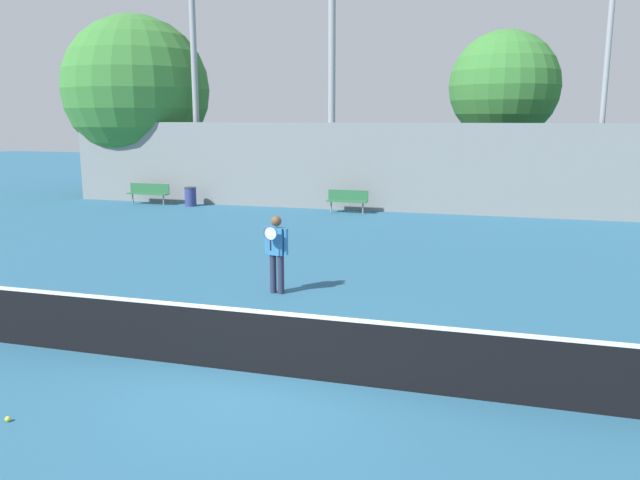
% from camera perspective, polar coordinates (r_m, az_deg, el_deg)
% --- Properties ---
extents(ground_plane, '(100.00, 100.00, 0.00)m').
position_cam_1_polar(ground_plane, '(9.41, -5.58, -12.03)').
color(ground_plane, '#285B7A').
extents(tennis_net, '(11.40, 0.09, 0.97)m').
position_cam_1_polar(tennis_net, '(9.23, -5.63, -9.21)').
color(tennis_net, '#195128').
rests_on(tennis_net, ground_plane).
extents(tennis_player, '(0.53, 0.42, 1.67)m').
position_cam_1_polar(tennis_player, '(13.20, -4.00, -0.92)').
color(tennis_player, '#282D47').
rests_on(tennis_player, ground_plane).
extents(bench_courtside_near, '(1.88, 0.40, 0.89)m').
position_cam_1_polar(bench_courtside_near, '(27.97, -15.40, 4.31)').
color(bench_courtside_near, '#28663D').
rests_on(bench_courtside_near, ground_plane).
extents(bench_courtside_far, '(1.61, 0.40, 0.89)m').
position_cam_1_polar(bench_courtside_far, '(24.55, 2.53, 3.79)').
color(bench_courtside_far, '#28663D').
rests_on(bench_courtside_far, ground_plane).
extents(light_pole_near_left, '(0.90, 0.60, 10.14)m').
position_cam_1_polar(light_pole_near_left, '(28.29, -11.42, 15.21)').
color(light_pole_near_left, '#939399').
rests_on(light_pole_near_left, ground_plane).
extents(light_pole_far_right, '(0.90, 0.60, 10.77)m').
position_cam_1_polar(light_pole_far_right, '(25.52, 1.09, 16.41)').
color(light_pole_far_right, '#939399').
rests_on(light_pole_far_right, ground_plane).
extents(light_pole_center_back, '(0.90, 0.60, 11.93)m').
position_cam_1_polar(light_pole_center_back, '(25.32, 25.07, 18.18)').
color(light_pole_center_back, '#939399').
rests_on(light_pole_center_back, ground_plane).
extents(trash_bin, '(0.51, 0.51, 0.81)m').
position_cam_1_polar(trash_bin, '(27.02, -11.76, 3.91)').
color(trash_bin, navy).
rests_on(trash_bin, ground_plane).
extents(tennis_ball, '(0.07, 0.07, 0.07)m').
position_cam_1_polar(tennis_ball, '(8.89, -26.65, -14.42)').
color(tennis_ball, '#D1E038').
rests_on(tennis_ball, ground_plane).
extents(back_fence, '(30.41, 0.06, 3.50)m').
position_cam_1_polar(back_fence, '(24.70, 8.61, 6.50)').
color(back_fence, gray).
rests_on(back_fence, ground_plane).
extents(tree_green_tall, '(6.80, 6.80, 8.38)m').
position_cam_1_polar(tree_green_tall, '(31.33, -16.43, 13.04)').
color(tree_green_tall, brown).
rests_on(tree_green_tall, ground_plane).
extents(tree_green_broad, '(4.67, 4.67, 7.34)m').
position_cam_1_polar(tree_green_broad, '(28.54, 16.49, 13.30)').
color(tree_green_broad, brown).
rests_on(tree_green_broad, ground_plane).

